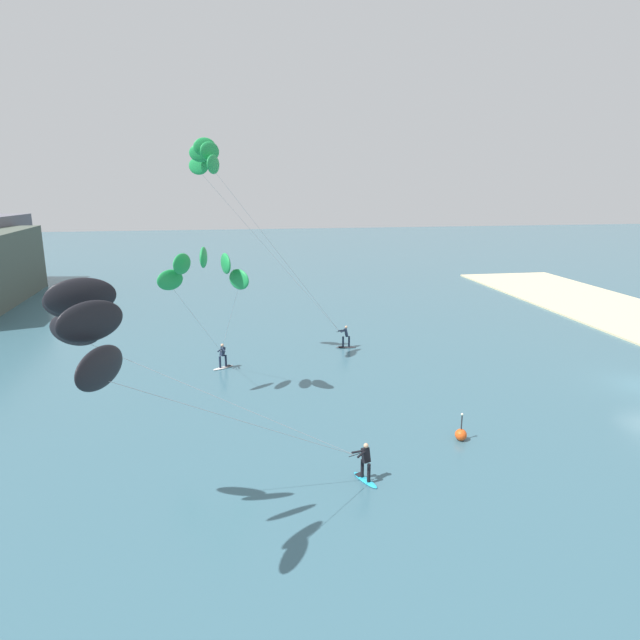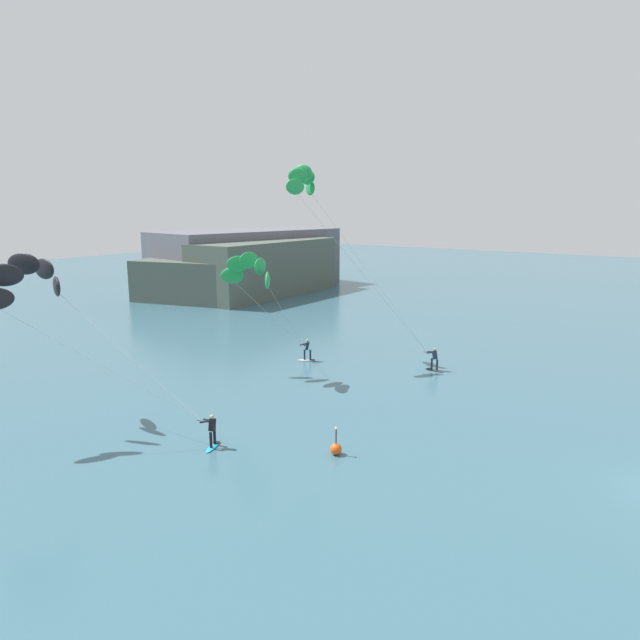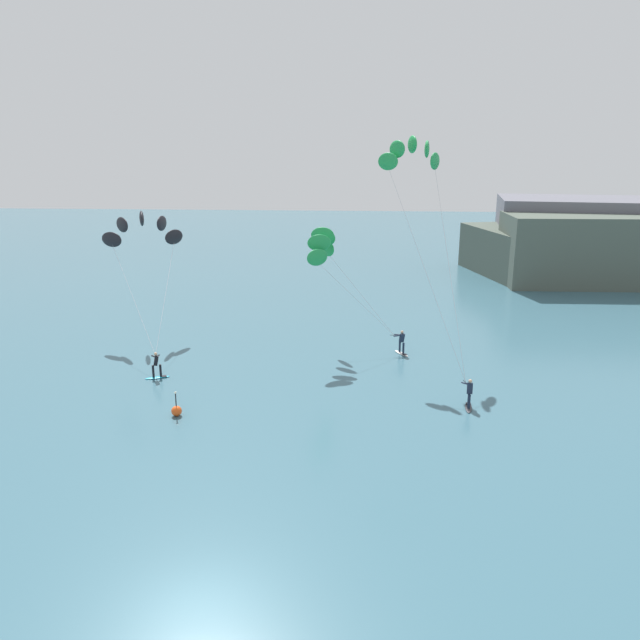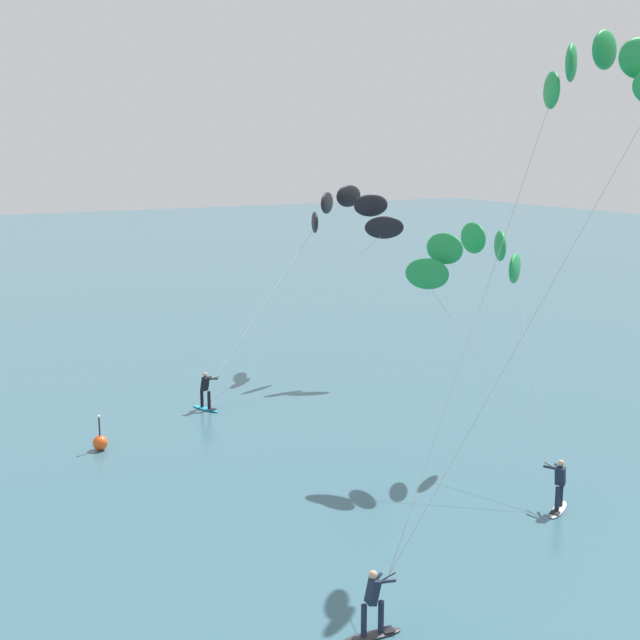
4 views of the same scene
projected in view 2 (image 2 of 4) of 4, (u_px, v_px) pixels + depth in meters
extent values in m
ellipsoid|color=#23ADD1|center=(213.00, 446.00, 27.88)|extent=(1.52, 0.91, 0.08)
cube|color=black|center=(216.00, 442.00, 28.27)|extent=(0.37, 0.37, 0.02)
cylinder|color=black|center=(211.00, 440.00, 27.59)|extent=(0.14, 0.14, 0.78)
cylinder|color=black|center=(215.00, 436.00, 28.01)|extent=(0.14, 0.14, 0.78)
cube|color=black|center=(212.00, 425.00, 27.66)|extent=(0.41, 0.40, 0.63)
sphere|color=tan|center=(212.00, 417.00, 27.58)|extent=(0.20, 0.20, 0.20)
cylinder|color=black|center=(202.00, 421.00, 27.77)|extent=(0.23, 0.52, 0.03)
cylinder|color=black|center=(206.00, 422.00, 27.59)|extent=(0.48, 0.50, 0.15)
cylinder|color=black|center=(208.00, 420.00, 27.80)|extent=(0.10, 0.60, 0.15)
ellipsoid|color=black|center=(57.00, 286.00, 31.01)|extent=(1.07, 1.89, 1.10)
ellipsoid|color=black|center=(44.00, 269.00, 30.03)|extent=(0.37, 1.93, 1.10)
ellipsoid|color=black|center=(24.00, 264.00, 28.63)|extent=(0.99, 1.91, 1.10)
ellipsoid|color=black|center=(3.00, 275.00, 27.38)|extent=(1.56, 1.61, 1.10)
cylinder|color=#B2B2B7|center=(125.00, 353.00, 29.42)|extent=(1.35, 9.61, 5.69)
cylinder|color=#B2B2B7|center=(99.00, 364.00, 27.32)|extent=(5.48, 8.03, 5.69)
ellipsoid|color=#333338|center=(434.00, 370.00, 40.76)|extent=(0.55, 1.53, 0.08)
cube|color=black|center=(429.00, 368.00, 41.02)|extent=(0.32, 0.31, 0.02)
cylinder|color=#192338|center=(437.00, 365.00, 40.53)|extent=(0.14, 0.14, 0.78)
cylinder|color=#192338|center=(432.00, 364.00, 40.82)|extent=(0.14, 0.14, 0.78)
cube|color=#192338|center=(435.00, 355.00, 40.54)|extent=(0.34, 0.36, 0.63)
sphere|color=tan|center=(435.00, 349.00, 40.45)|extent=(0.20, 0.20, 0.20)
cylinder|color=black|center=(427.00, 352.00, 40.68)|extent=(0.19, 0.53, 0.03)
cylinder|color=#192338|center=(431.00, 353.00, 40.48)|extent=(0.45, 0.52, 0.15)
cylinder|color=#192338|center=(431.00, 352.00, 40.69)|extent=(0.14, 0.61, 0.15)
ellipsoid|color=#1E9347|center=(310.00, 188.00, 42.77)|extent=(0.93, 1.38, 1.10)
ellipsoid|color=#1E9347|center=(308.00, 177.00, 42.07)|extent=(0.45, 1.42, 1.10)
ellipsoid|color=#1E9347|center=(303.00, 172.00, 41.07)|extent=(0.72, 1.42, 1.10)
ellipsoid|color=#1E9347|center=(298.00, 176.00, 40.19)|extent=(1.14, 1.27, 1.10)
ellipsoid|color=#1E9347|center=(295.00, 187.00, 39.79)|extent=(1.38, 0.93, 1.10)
cylinder|color=#B2B2B7|center=(367.00, 270.00, 41.75)|extent=(1.27, 9.43, 11.28)
cylinder|color=#B2B2B7|center=(362.00, 272.00, 40.26)|extent=(4.33, 8.49, 11.28)
ellipsoid|color=white|center=(307.00, 360.00, 43.35)|extent=(1.09, 1.47, 0.08)
cube|color=black|center=(313.00, 360.00, 43.31)|extent=(0.39, 0.39, 0.02)
cylinder|color=#192338|center=(305.00, 355.00, 43.28)|extent=(0.14, 0.14, 0.78)
cylinder|color=#192338|center=(310.00, 355.00, 43.25)|extent=(0.14, 0.14, 0.78)
cube|color=#192338|center=(307.00, 346.00, 43.13)|extent=(0.42, 0.43, 0.63)
sphere|color=tan|center=(307.00, 341.00, 43.04)|extent=(0.20, 0.20, 0.20)
cylinder|color=black|center=(302.00, 345.00, 42.70)|extent=(0.55, 0.10, 0.03)
cylinder|color=#192338|center=(306.00, 344.00, 42.82)|extent=(0.60, 0.24, 0.15)
cylinder|color=#192338|center=(304.00, 344.00, 42.97)|extent=(0.57, 0.37, 0.15)
ellipsoid|color=#1E9347|center=(232.00, 276.00, 39.21)|extent=(1.22, 1.44, 1.10)
ellipsoid|color=#1E9347|center=(238.00, 264.00, 38.60)|extent=(1.53, 1.06, 1.10)
ellipsoid|color=#1E9347|center=(249.00, 260.00, 37.77)|extent=(1.60, 0.51, 1.10)
ellipsoid|color=#1E9347|center=(260.00, 266.00, 37.07)|extent=(1.61, 0.73, 1.10)
ellipsoid|color=#1E9347|center=(267.00, 280.00, 36.80)|extent=(1.44, 1.22, 1.10)
cylinder|color=#B2B2B7|center=(269.00, 314.00, 40.99)|extent=(4.75, 2.44, 5.26)
cylinder|color=#B2B2B7|center=(286.00, 317.00, 39.78)|extent=(5.20, 1.19, 5.26)
sphere|color=#EA5119|center=(336.00, 449.00, 27.02)|extent=(0.56, 0.56, 0.56)
cylinder|color=#262628|center=(336.00, 437.00, 26.89)|extent=(0.06, 0.06, 0.70)
sphere|color=#F2F2CC|center=(336.00, 428.00, 26.81)|extent=(0.12, 0.12, 0.12)
cube|color=#4C564C|center=(266.00, 268.00, 74.40)|extent=(22.16, 7.89, 7.08)
cube|color=#4C564C|center=(231.00, 271.00, 79.44)|extent=(30.14, 19.71, 5.03)
cube|color=#4C564C|center=(240.00, 267.00, 78.75)|extent=(18.53, 14.30, 6.48)
cube|color=#4C564C|center=(234.00, 272.00, 78.62)|extent=(21.86, 12.48, 5.09)
cube|color=slate|center=(248.00, 259.00, 80.14)|extent=(27.96, 14.00, 8.19)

